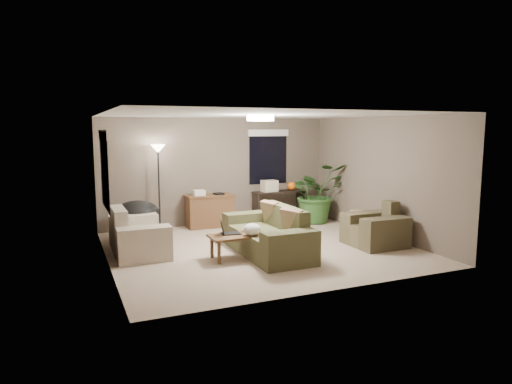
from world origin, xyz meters
name	(u,v)px	position (x,y,z in m)	size (l,w,h in m)	color
room_shell	(260,183)	(0.00, 0.00, 1.25)	(5.50, 5.50, 5.50)	tan
main_sofa	(269,237)	(0.01, -0.38, 0.29)	(0.95, 2.20, 0.85)	#47462B
throw_pillows	(282,217)	(0.26, -0.38, 0.65)	(0.37, 1.40, 0.47)	#8C7251
loveseat	(137,237)	(-2.20, 0.57, 0.30)	(0.90, 1.60, 0.85)	beige
armchair	(375,230)	(2.14, -0.68, 0.30)	(0.95, 1.00, 0.85)	brown
coffee_table	(238,238)	(-0.62, -0.47, 0.36)	(1.00, 0.55, 0.42)	brown
laptop	(227,231)	(-0.79, -0.37, 0.48)	(0.40, 0.27, 0.24)	black
plastic_bag	(252,229)	(-0.42, -0.62, 0.53)	(0.30, 0.27, 0.21)	white
desk	(210,211)	(-0.30, 2.19, 0.38)	(1.10, 0.50, 0.75)	brown
desk_papers	(203,193)	(-0.46, 2.18, 0.80)	(0.69, 0.28, 0.12)	silver
console_table	(279,204)	(1.44, 2.16, 0.44)	(1.30, 0.40, 0.75)	black
pumpkin	(292,186)	(1.79, 2.16, 0.85)	(0.24, 0.24, 0.20)	orange
cardboard_box	(269,186)	(1.19, 2.16, 0.88)	(0.36, 0.27, 0.27)	beige
papasan_chair	(137,217)	(-2.03, 1.64, 0.47)	(1.07, 1.07, 0.80)	black
floor_lamp	(158,159)	(-1.46, 2.18, 1.60)	(0.32, 0.32, 1.91)	black
ceiling_fixture	(260,118)	(0.00, 0.00, 2.44)	(0.50, 0.50, 0.10)	white
houseplant	(316,199)	(2.22, 1.70, 0.56)	(1.29, 1.43, 1.11)	#2D5923
cat_scratching_post	(357,223)	(2.44, 0.33, 0.21)	(0.32, 0.32, 0.50)	tan
window_left	(104,157)	(-2.73, 0.30, 1.78)	(0.05, 1.56, 1.33)	black
window_back	(268,148)	(1.30, 2.48, 1.79)	(1.06, 0.05, 1.33)	black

